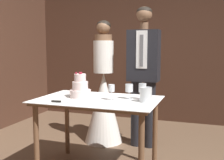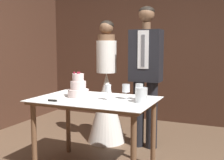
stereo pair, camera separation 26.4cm
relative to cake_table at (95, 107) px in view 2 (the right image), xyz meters
The scene contains 10 objects.
wall_back 2.50m from the cake_table, 87.49° to the left, with size 4.65×0.12×2.93m, color #472B1E.
cake_table is the anchor object (origin of this frame).
tiered_cake 0.29m from the cake_table, behind, with size 0.23×0.23×0.28m.
cake_knife 0.41m from the cake_table, 129.30° to the right, with size 0.42×0.06×0.02m.
wine_glass_near 0.27m from the cake_table, ahead, with size 0.07×0.07×0.17m.
wine_glass_middle 0.52m from the cake_table, 16.62° to the left, with size 0.08×0.08×0.17m.
wine_glass_far 0.39m from the cake_table, 20.21° to the left, with size 0.08×0.08×0.16m.
hurricane_candle 0.55m from the cake_table, ahead, with size 0.12×0.12×0.15m.
bride 0.96m from the cake_table, 107.40° to the left, with size 0.54×0.54×1.72m.
groom 1.01m from the cake_table, 72.59° to the left, with size 0.41×0.25×1.87m.
Camera 2 is at (1.26, -2.54, 1.36)m, focal length 45.00 mm.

